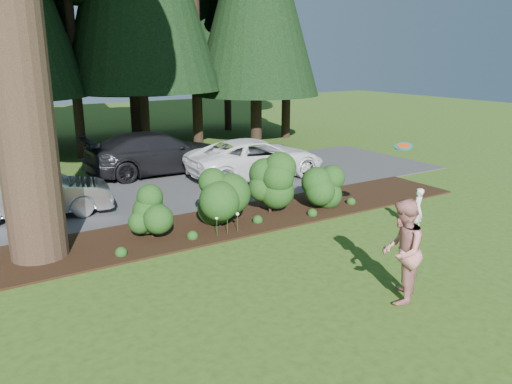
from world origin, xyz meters
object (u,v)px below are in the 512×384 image
car_dark_suv (158,153)px  adult (402,251)px  car_white_suv (256,158)px  child (417,209)px  car_silver_wagon (37,193)px  frisbee (404,146)px

car_dark_suv → adult: bearing=179.8°
car_white_suv → car_dark_suv: bearing=50.7°
car_white_suv → child: (0.58, -7.03, -0.20)m
car_silver_wagon → adult: bearing=-141.8°
car_silver_wagon → child: car_silver_wagon is taller
child → frisbee: bearing=-11.8°
car_dark_suv → frisbee: 10.20m
car_silver_wagon → car_dark_suv: bearing=-46.5°
car_dark_suv → frisbee: bearing=-165.5°
child → car_white_suv: bearing=-106.2°
car_silver_wagon → car_white_suv: 7.73m
car_silver_wagon → car_dark_suv: size_ratio=0.73×
car_silver_wagon → car_white_suv: (7.70, 0.66, 0.06)m
adult → car_dark_suv: bearing=-125.7°
car_white_suv → frisbee: 7.35m
car_white_suv → child: 7.06m
child → car_dark_suv: bearing=-91.3°
car_dark_suv → child: 10.22m
car_dark_suv → frisbee: frisbee is taller
car_silver_wagon → child: 10.45m
car_dark_suv → car_silver_wagon: bearing=123.6°
car_silver_wagon → adult: size_ratio=2.05×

